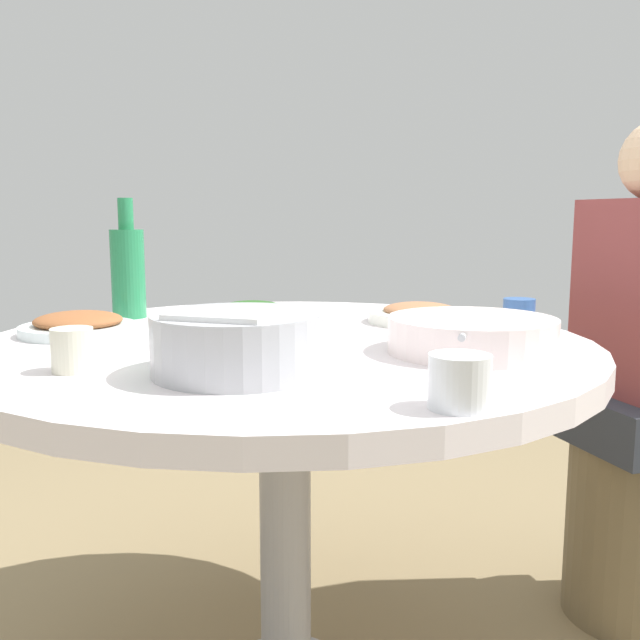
{
  "coord_description": "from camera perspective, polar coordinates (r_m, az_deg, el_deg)",
  "views": [
    {
      "loc": [
        -1.16,
        0.65,
        0.99
      ],
      "look_at": [
        -0.13,
        -0.0,
        0.8
      ],
      "focal_mm": 38.73,
      "sensor_mm": 36.0,
      "label": 1
    }
  ],
  "objects": [
    {
      "name": "dish_tofu_braise",
      "position": [
        1.58,
        8.23,
        0.49
      ],
      "size": [
        0.23,
        0.23,
        0.05
      ],
      "color": "white",
      "rests_on": "round_dining_table"
    },
    {
      "name": "tea_cup_far",
      "position": [
        0.89,
        11.45,
        -5.01
      ],
      "size": [
        0.08,
        0.08,
        0.07
      ],
      "primitive_type": "cylinder",
      "color": "white",
      "rests_on": "round_dining_table"
    },
    {
      "name": "tea_cup_near",
      "position": [
        1.14,
        -19.78,
        -2.34
      ],
      "size": [
        0.06,
        0.06,
        0.07
      ],
      "primitive_type": "cylinder",
      "color": "beige",
      "rests_on": "round_dining_table"
    },
    {
      "name": "stool_for_diner_left",
      "position": [
        1.93,
        24.65,
        -15.47
      ],
      "size": [
        0.33,
        0.33,
        0.44
      ],
      "primitive_type": "cylinder",
      "color": "brown",
      "rests_on": "ground"
    },
    {
      "name": "round_dining_table",
      "position": [
        1.37,
        -2.98,
        -4.87
      ],
      "size": [
        1.2,
        1.2,
        0.74
      ],
      "color": "#99999E",
      "rests_on": "ground"
    },
    {
      "name": "tea_cup_side",
      "position": [
        1.57,
        16.11,
        0.59
      ],
      "size": [
        0.07,
        0.07,
        0.06
      ],
      "primitive_type": "cylinder",
      "color": "#325898",
      "rests_on": "round_dining_table"
    },
    {
      "name": "dish_greens",
      "position": [
        1.56,
        -5.68,
        0.47
      ],
      "size": [
        0.21,
        0.21,
        0.05
      ],
      "color": "silver",
      "rests_on": "round_dining_table"
    },
    {
      "name": "green_bottle",
      "position": [
        1.69,
        -15.59,
        4.01
      ],
      "size": [
        0.08,
        0.08,
        0.28
      ],
      "color": "#27834F",
      "rests_on": "round_dining_table"
    },
    {
      "name": "dish_stirfry",
      "position": [
        1.49,
        -19.33,
        -0.38
      ],
      "size": [
        0.23,
        0.23,
        0.05
      ],
      "color": "silver",
      "rests_on": "round_dining_table"
    },
    {
      "name": "rice_bowl",
      "position": [
        1.06,
        -6.84,
        -1.82
      ],
      "size": [
        0.26,
        0.26,
        0.1
      ],
      "color": "#B2B5BA",
      "rests_on": "round_dining_table"
    },
    {
      "name": "soup_bowl",
      "position": [
        1.25,
        12.42,
        -1.29
      ],
      "size": [
        0.3,
        0.3,
        0.06
      ],
      "color": "white",
      "rests_on": "round_dining_table"
    }
  ]
}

